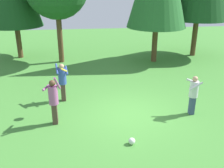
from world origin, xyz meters
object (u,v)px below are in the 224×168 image
(person_catcher, at_px, (62,79))
(person_thrower, at_px, (53,98))
(ball_blue, at_px, (196,87))
(frisbee, at_px, (64,70))
(person_bystander, at_px, (194,92))
(ball_white, at_px, (132,141))

(person_catcher, bearing_deg, person_thrower, -14.98)
(ball_blue, bearing_deg, frisbee, -164.89)
(person_bystander, distance_m, ball_blue, 2.83)
(person_thrower, relative_size, ball_white, 8.52)
(ball_white, bearing_deg, person_bystander, 32.82)
(person_thrower, height_order, person_bystander, person_thrower)
(person_thrower, xyz_separation_m, ball_blue, (6.58, 2.54, -0.90))
(person_thrower, height_order, ball_blue, person_thrower)
(person_bystander, relative_size, frisbee, 4.71)
(ball_white, relative_size, ball_blue, 0.86)
(person_thrower, distance_m, ball_blue, 7.11)
(frisbee, bearing_deg, person_thrower, -113.62)
(frisbee, relative_size, ball_blue, 1.30)
(person_thrower, relative_size, person_catcher, 1.12)
(person_thrower, xyz_separation_m, person_bystander, (5.31, 0.14, -0.10))
(person_thrower, bearing_deg, person_bystander, -64.90)
(person_bystander, relative_size, ball_blue, 6.14)
(person_thrower, distance_m, frisbee, 1.21)
(person_thrower, bearing_deg, ball_blue, -45.28)
(person_thrower, distance_m, person_bystander, 5.31)
(ball_white, height_order, ball_blue, ball_blue)
(frisbee, height_order, ball_blue, frisbee)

